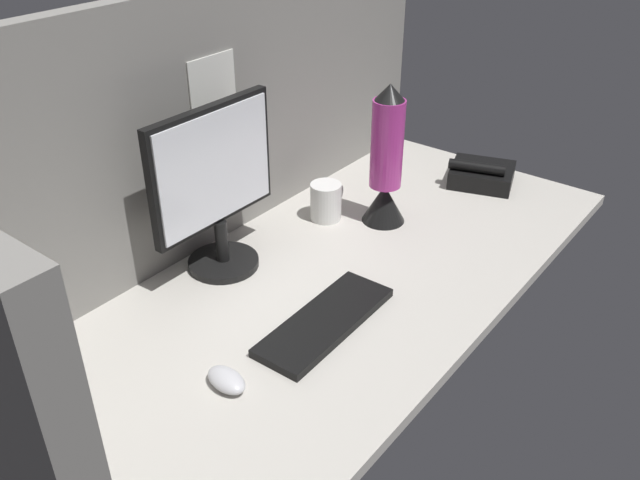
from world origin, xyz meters
TOP-DOWN VIEW (x-y plane):
  - ground_plane at (0.00, 0.00)cm, footprint 180.00×80.00cm
  - cubicle_wall_back at (0.00, 37.50)cm, footprint 180.00×5.50cm
  - monitor at (-9.39, 25.12)cm, footprint 37.22×18.00cm
  - keyboard at (-12.70, -10.90)cm, footprint 37.31×13.90cm
  - mouse at (-40.34, -7.35)cm, footprint 6.61×10.15cm
  - mug_ceramic_white at (26.52, 18.93)cm, footprint 12.55×8.87cm
  - lava_lamp at (35.53, 5.32)cm, footprint 12.26×12.26cm
  - desk_phone at (74.27, -6.04)cm, footprint 22.11×23.38cm

SIDE VIEW (x-z plane):
  - ground_plane at x=0.00cm, z-range -3.00..0.00cm
  - keyboard at x=-12.70cm, z-range 0.00..2.00cm
  - mouse at x=-40.34cm, z-range 0.00..3.40cm
  - desk_phone at x=74.27cm, z-range -1.21..7.59cm
  - mug_ceramic_white at x=26.52cm, z-range 0.02..10.84cm
  - lava_lamp at x=35.53cm, z-range -3.23..36.88cm
  - monitor at x=-9.39cm, z-range 1.83..44.13cm
  - cubicle_wall_back at x=0.00cm, z-range 0.01..65.51cm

